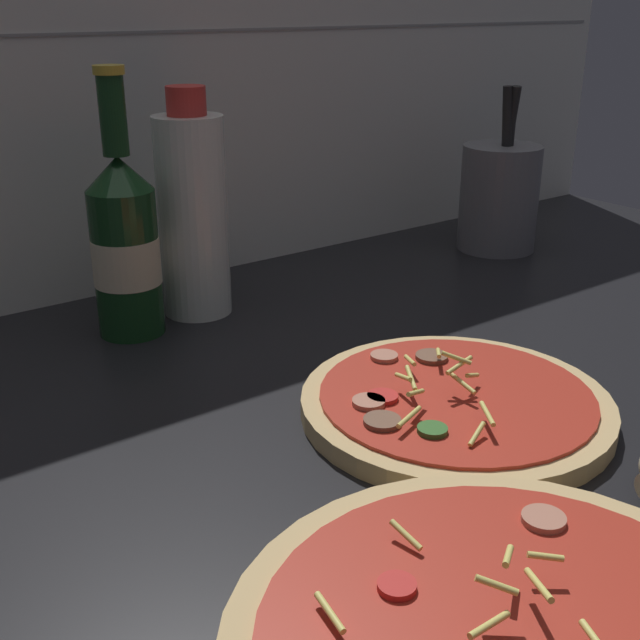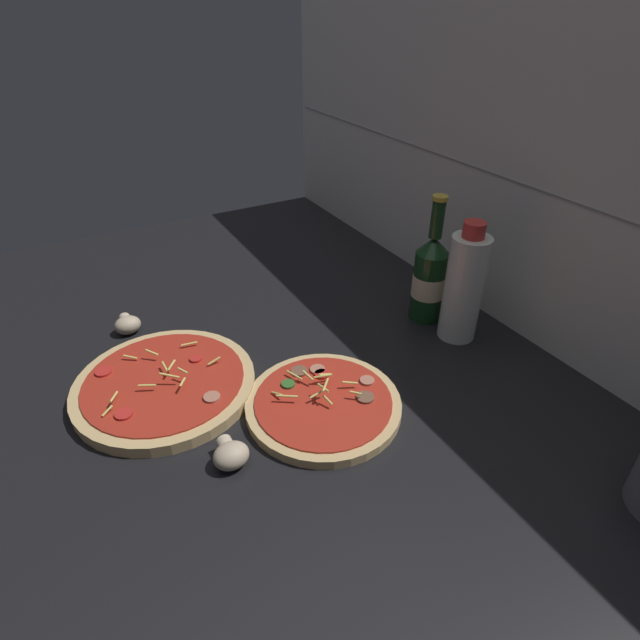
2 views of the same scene
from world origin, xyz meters
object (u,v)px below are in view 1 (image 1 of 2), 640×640
Objects in this scene: oil_bottle at (193,213)px; utensil_crock at (499,196)px; beer_bottle at (125,243)px; pizza_far at (455,404)px.

utensil_crock is at bearing -4.11° from oil_bottle.
beer_bottle reaches higher than oil_bottle.
utensil_crock is (50.68, -1.94, -2.05)cm from beer_bottle.
pizza_far is 34.15cm from oil_bottle.
utensil_crock is at bearing -2.19° from beer_bottle.
pizza_far is 1.07× the size of oil_bottle.
beer_bottle is 1.10× the size of oil_bottle.
utensil_crock reaches higher than pizza_far.
utensil_crock is (37.44, 29.27, 6.11)cm from pizza_far.
oil_bottle is at bearing 99.24° from pizza_far.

